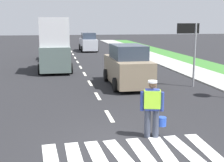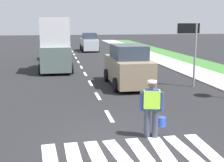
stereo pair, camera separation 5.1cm
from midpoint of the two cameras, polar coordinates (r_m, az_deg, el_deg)
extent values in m
plane|color=black|center=(28.84, -6.67, 4.35)|extent=(96.00, 96.00, 0.00)
cube|color=#9E9E99|center=(20.04, 16.55, 1.06)|extent=(2.40, 72.00, 0.14)
cube|color=white|center=(7.85, -11.17, -14.03)|extent=(0.50, 1.92, 0.01)
cube|color=white|center=(7.86, -6.87, -13.87)|extent=(0.43, 1.91, 0.01)
cube|color=white|center=(7.90, -2.62, -13.64)|extent=(0.50, 1.92, 0.01)
cube|color=white|center=(7.99, 1.56, -13.35)|extent=(0.61, 1.93, 0.01)
cube|color=white|center=(8.12, 5.61, -12.99)|extent=(0.43, 1.91, 0.01)
cube|color=white|center=(8.28, 9.51, -12.59)|extent=(0.47, 1.92, 0.01)
cube|color=white|center=(8.48, 13.23, -12.16)|extent=(0.46, 1.92, 0.01)
cube|color=white|center=(8.72, 16.75, -11.70)|extent=(0.42, 1.91, 0.01)
cube|color=silver|center=(10.96, -0.39, -6.50)|extent=(0.14, 1.40, 0.01)
cube|color=silver|center=(13.82, -2.53, -2.81)|extent=(0.14, 1.40, 0.01)
cube|color=silver|center=(16.72, -3.93, -0.39)|extent=(0.14, 1.40, 0.01)
cube|color=silver|center=(19.66, -4.91, 1.31)|extent=(0.14, 1.40, 0.01)
cube|color=silver|center=(22.61, -5.63, 2.56)|extent=(0.14, 1.40, 0.01)
cube|color=silver|center=(25.57, -6.19, 3.53)|extent=(0.14, 1.40, 0.01)
cube|color=silver|center=(28.55, -6.63, 4.29)|extent=(0.14, 1.40, 0.01)
cube|color=silver|center=(31.52, -6.99, 4.91)|extent=(0.14, 1.40, 0.01)
cube|color=silver|center=(34.50, -7.29, 5.43)|extent=(0.14, 1.40, 0.01)
cube|color=silver|center=(37.49, -7.54, 5.86)|extent=(0.14, 1.40, 0.01)
cube|color=silver|center=(40.47, -7.76, 6.23)|extent=(0.14, 1.40, 0.01)
cube|color=silver|center=(43.46, -7.94, 6.54)|extent=(0.14, 1.40, 0.01)
cube|color=silver|center=(46.45, -8.11, 6.82)|extent=(0.14, 1.40, 0.01)
cube|color=silver|center=(49.44, -8.25, 7.06)|extent=(0.14, 1.40, 0.01)
cube|color=silver|center=(52.43, -8.37, 7.28)|extent=(0.14, 1.40, 0.01)
cube|color=silver|center=(55.42, -8.49, 7.47)|extent=(0.14, 1.40, 0.01)
cylinder|color=#383D4C|center=(8.99, 6.63, -7.83)|extent=(0.18, 0.18, 0.82)
cylinder|color=#383D4C|center=(9.00, 8.17, -7.84)|extent=(0.18, 0.18, 0.82)
cube|color=navy|center=(8.79, 7.52, -3.45)|extent=(0.45, 0.33, 0.60)
cube|color=#A5EA33|center=(8.79, 7.52, -3.33)|extent=(0.52, 0.39, 0.51)
cylinder|color=navy|center=(8.79, 5.69, -3.75)|extent=(0.11, 0.11, 0.55)
cylinder|color=navy|center=(8.83, 9.33, -3.78)|extent=(0.11, 0.11, 0.55)
sphere|color=brown|center=(8.70, 7.59, -0.64)|extent=(0.22, 0.22, 0.22)
cylinder|color=silver|center=(8.68, 7.60, -0.13)|extent=(0.26, 0.26, 0.06)
cylinder|color=#2347B7|center=(9.10, 9.28, -7.40)|extent=(0.26, 0.26, 0.26)
cylinder|color=gray|center=(16.11, 15.17, 4.56)|extent=(0.10, 0.10, 3.20)
cube|color=white|center=(15.88, 14.05, 9.41)|extent=(1.10, 0.05, 0.44)
cube|color=black|center=(15.87, 14.07, 9.41)|extent=(1.16, 0.04, 0.50)
cube|color=slate|center=(21.20, -10.28, 4.48)|extent=(1.90, 4.60, 1.56)
cube|color=#2D3847|center=(21.91, -10.39, 7.65)|extent=(1.67, 1.61, 0.70)
cube|color=silver|center=(20.28, -10.44, 8.95)|extent=(1.81, 2.53, 1.80)
cylinder|color=black|center=(19.89, -7.41, 2.35)|extent=(0.22, 0.68, 0.68)
cylinder|color=black|center=(19.89, -13.01, 2.16)|extent=(0.22, 0.68, 0.68)
cylinder|color=black|center=(22.71, -7.79, 3.41)|extent=(0.22, 0.68, 0.68)
cylinder|color=black|center=(22.71, -12.69, 3.24)|extent=(0.22, 0.68, 0.68)
cube|color=gray|center=(16.02, 3.02, 2.00)|extent=(1.74, 4.36, 1.24)
cube|color=#2D3847|center=(15.79, 3.15, 5.42)|extent=(1.53, 2.40, 0.70)
cylinder|color=black|center=(17.23, -0.91, 1.10)|extent=(0.22, 0.68, 0.68)
cylinder|color=black|center=(17.60, 4.82, 1.28)|extent=(0.22, 0.68, 0.68)
cylinder|color=black|center=(14.61, 0.82, -0.69)|extent=(0.22, 0.68, 0.68)
cylinder|color=black|center=(15.05, 7.49, -0.44)|extent=(0.22, 0.68, 0.68)
cube|color=silver|center=(34.91, -4.19, 6.80)|extent=(1.62, 4.32, 1.17)
cube|color=#2D3847|center=(34.75, -4.19, 8.33)|extent=(1.43, 2.37, 0.70)
cylinder|color=black|center=(36.20, -5.72, 6.25)|extent=(0.22, 0.68, 0.68)
cylinder|color=black|center=(36.37, -3.10, 6.31)|extent=(0.22, 0.68, 0.68)
cylinder|color=black|center=(33.54, -5.35, 5.89)|extent=(0.22, 0.68, 0.68)
cylinder|color=black|center=(33.72, -2.53, 5.95)|extent=(0.22, 0.68, 0.68)
cube|color=slate|center=(27.57, -10.13, 5.63)|extent=(1.73, 4.36, 1.24)
cube|color=#2D3847|center=(27.61, -10.20, 7.65)|extent=(1.53, 2.40, 0.70)
cylinder|color=black|center=(26.29, -8.14, 4.42)|extent=(0.22, 0.68, 0.68)
cylinder|color=black|center=(26.28, -12.02, 4.29)|extent=(0.22, 0.68, 0.68)
cylinder|color=black|center=(28.98, -8.36, 5.02)|extent=(0.22, 0.68, 0.68)
cylinder|color=black|center=(28.97, -11.88, 4.90)|extent=(0.22, 0.68, 0.68)
camera|label=1|loc=(0.03, -89.87, 0.02)|focal=49.48mm
camera|label=2|loc=(0.03, 90.13, -0.02)|focal=49.48mm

